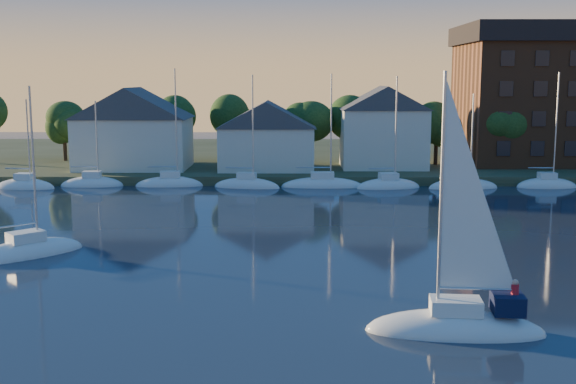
{
  "coord_description": "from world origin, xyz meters",
  "views": [
    {
      "loc": [
        -2.8,
        -28.22,
        11.71
      ],
      "look_at": [
        -3.21,
        22.0,
        3.77
      ],
      "focal_mm": 45.0,
      "sensor_mm": 36.0,
      "label": 1
    }
  ],
  "objects_px": {
    "clubhouse_east": "(383,126)",
    "drifting_sailboat_left": "(27,254)",
    "clubhouse_west": "(134,127)",
    "hero_sailboat": "(458,321)",
    "clubhouse_centre": "(267,134)"
  },
  "relations": [
    {
      "from": "clubhouse_west",
      "to": "hero_sailboat",
      "type": "distance_m",
      "value": 60.61
    },
    {
      "from": "clubhouse_centre",
      "to": "hero_sailboat",
      "type": "relative_size",
      "value": 0.88
    },
    {
      "from": "clubhouse_west",
      "to": "drifting_sailboat_left",
      "type": "relative_size",
      "value": 1.11
    },
    {
      "from": "clubhouse_west",
      "to": "clubhouse_centre",
      "type": "relative_size",
      "value": 1.18
    },
    {
      "from": "drifting_sailboat_left",
      "to": "clubhouse_east",
      "type": "bearing_deg",
      "value": 10.45
    },
    {
      "from": "clubhouse_west",
      "to": "drifting_sailboat_left",
      "type": "xyz_separation_m",
      "value": [
        1.37,
        -39.49,
        -5.84
      ]
    },
    {
      "from": "clubhouse_east",
      "to": "hero_sailboat",
      "type": "xyz_separation_m",
      "value": [
        -3.15,
        -55.07,
        -5.44
      ]
    },
    {
      "from": "clubhouse_west",
      "to": "clubhouse_east",
      "type": "bearing_deg",
      "value": 1.91
    },
    {
      "from": "clubhouse_centre",
      "to": "drifting_sailboat_left",
      "type": "distance_m",
      "value": 41.48
    },
    {
      "from": "clubhouse_centre",
      "to": "clubhouse_east",
      "type": "relative_size",
      "value": 1.1
    },
    {
      "from": "clubhouse_east",
      "to": "drifting_sailboat_left",
      "type": "distance_m",
      "value": 49.94
    },
    {
      "from": "clubhouse_east",
      "to": "clubhouse_west",
      "type": "bearing_deg",
      "value": -178.09
    },
    {
      "from": "clubhouse_east",
      "to": "drifting_sailboat_left",
      "type": "relative_size",
      "value": 0.85
    },
    {
      "from": "clubhouse_centre",
      "to": "hero_sailboat",
      "type": "bearing_deg",
      "value": -78.45
    },
    {
      "from": "clubhouse_west",
      "to": "hero_sailboat",
      "type": "bearing_deg",
      "value": -63.6
    }
  ]
}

